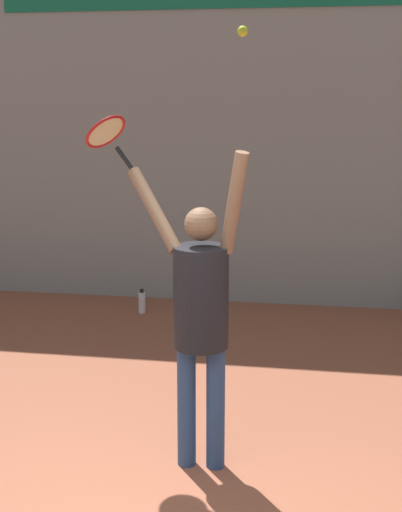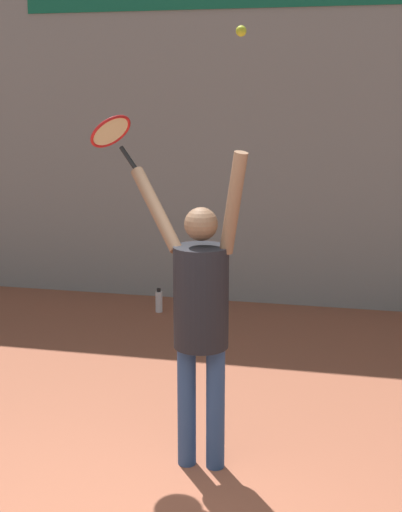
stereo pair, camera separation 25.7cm
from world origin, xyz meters
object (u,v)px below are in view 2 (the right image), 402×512
object	(u,v)px
tennis_player	(200,308)
water_bottle	(159,301)
tennis_racket	(112,134)
tennis_ball	(241,31)

from	to	relation	value
tennis_player	water_bottle	world-z (taller)	tennis_player
tennis_racket	tennis_ball	size ratio (longest dim) A/B	6.79
tennis_player	tennis_ball	world-z (taller)	tennis_ball
tennis_player	tennis_racket	distance (m)	1.42
tennis_racket	water_bottle	bearing A→B (deg)	100.21
tennis_player	water_bottle	bearing A→B (deg)	110.58
tennis_ball	water_bottle	size ratio (longest dim) A/B	0.22
tennis_racket	water_bottle	distance (m)	3.75
water_bottle	tennis_player	bearing A→B (deg)	-69.42
tennis_player	water_bottle	distance (m)	3.80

